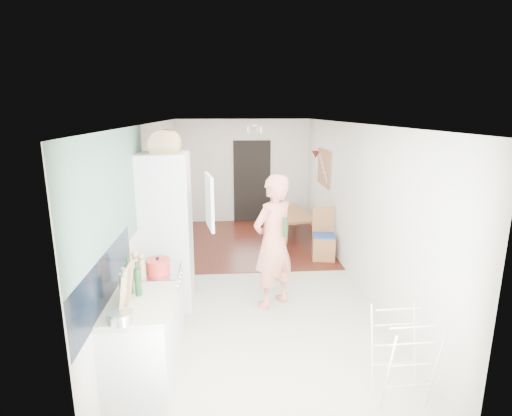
{
  "coord_description": "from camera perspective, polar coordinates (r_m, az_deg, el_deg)",
  "views": [
    {
      "loc": [
        -0.45,
        -6.12,
        2.69
      ],
      "look_at": [
        0.04,
        0.2,
        1.14
      ],
      "focal_mm": 28.0,
      "sensor_mm": 36.0,
      "label": 1
    }
  ],
  "objects": [
    {
      "name": "room_shell",
      "position": [
        6.3,
        -0.24,
        0.53
      ],
      "size": [
        3.2,
        7.0,
        2.5
      ],
      "primitive_type": null,
      "color": "silver",
      "rests_on": "ground"
    },
    {
      "name": "floor",
      "position": [
        6.7,
        -0.23,
        -9.93
      ],
      "size": [
        3.2,
        7.0,
        0.01
      ],
      "primitive_type": "cube",
      "color": "beige",
      "rests_on": "ground"
    },
    {
      "name": "wood_floor_overlay",
      "position": [
        8.42,
        -1.16,
        -4.85
      ],
      "size": [
        3.2,
        3.3,
        0.01
      ],
      "primitive_type": "cube",
      "color": "#592117",
      "rests_on": "room_shell"
    },
    {
      "name": "sage_wall_panel",
      "position": [
        4.36,
        -19.54,
        1.82
      ],
      "size": [
        0.02,
        3.0,
        1.3
      ],
      "primitive_type": "cube",
      "color": "slate",
      "rests_on": "room_shell"
    },
    {
      "name": "tile_splashback",
      "position": [
        4.05,
        -20.65,
        -9.55
      ],
      "size": [
        0.02,
        1.9,
        0.5
      ],
      "primitive_type": "cube",
      "color": "black",
      "rests_on": "room_shell"
    },
    {
      "name": "doorway_recess",
      "position": [
        9.77,
        -0.57,
        3.78
      ],
      "size": [
        0.9,
        0.04,
        2.0
      ],
      "primitive_type": "cube",
      "color": "black",
      "rests_on": "room_shell"
    },
    {
      "name": "base_cabinet",
      "position": [
        4.31,
        -15.97,
        -18.48
      ],
      "size": [
        0.6,
        0.9,
        0.86
      ],
      "primitive_type": "cube",
      "color": "silver",
      "rests_on": "room_shell"
    },
    {
      "name": "worktop",
      "position": [
        4.09,
        -16.4,
        -12.99
      ],
      "size": [
        0.62,
        0.92,
        0.06
      ],
      "primitive_type": "cube",
      "color": "beige",
      "rests_on": "room_shell"
    },
    {
      "name": "range_cooker",
      "position": [
        4.94,
        -14.26,
        -13.79
      ],
      "size": [
        0.6,
        0.6,
        0.88
      ],
      "primitive_type": "cube",
      "color": "silver",
      "rests_on": "room_shell"
    },
    {
      "name": "cooker_top",
      "position": [
        4.75,
        -14.59,
        -8.85
      ],
      "size": [
        0.6,
        0.6,
        0.04
      ],
      "primitive_type": "cube",
      "color": "silver",
      "rests_on": "room_shell"
    },
    {
      "name": "fridge_housing",
      "position": [
        5.64,
        -12.64,
        -3.25
      ],
      "size": [
        0.66,
        0.66,
        2.15
      ],
      "primitive_type": "cube",
      "color": "silver",
      "rests_on": "room_shell"
    },
    {
      "name": "fridge_door",
      "position": [
        5.17,
        -6.67,
        0.91
      ],
      "size": [
        0.14,
        0.56,
        0.7
      ],
      "primitive_type": "cube",
      "rotation": [
        0.0,
        0.0,
        -1.4
      ],
      "color": "silver",
      "rests_on": "room_shell"
    },
    {
      "name": "fridge_interior",
      "position": [
        5.48,
        -9.69,
        1.54
      ],
      "size": [
        0.02,
        0.52,
        0.66
      ],
      "primitive_type": "cube",
      "color": "white",
      "rests_on": "room_shell"
    },
    {
      "name": "pinboard",
      "position": [
        8.35,
        9.71,
        5.7
      ],
      "size": [
        0.03,
        0.9,
        0.7
      ],
      "primitive_type": "cube",
      "color": "tan",
      "rests_on": "room_shell"
    },
    {
      "name": "pinboard_frame",
      "position": [
        8.35,
        9.61,
        5.7
      ],
      "size": [
        0.0,
        0.94,
        0.74
      ],
      "primitive_type": "cube",
      "color": "#AD783E",
      "rests_on": "room_shell"
    },
    {
      "name": "wall_sconce",
      "position": [
        8.94,
        8.5,
        7.56
      ],
      "size": [
        0.18,
        0.18,
        0.16
      ],
      "primitive_type": "cone",
      "color": "maroon",
      "rests_on": "room_shell"
    },
    {
      "name": "person",
      "position": [
        5.45,
        2.5,
        -3.16
      ],
      "size": [
        0.96,
        0.91,
        2.21
      ],
      "primitive_type": "imported",
      "rotation": [
        0.0,
        0.0,
        3.79
      ],
      "color": "#E17E68",
      "rests_on": "floor"
    },
    {
      "name": "dining_table",
      "position": [
        8.87,
        5.21,
        -2.52
      ],
      "size": [
        0.88,
        1.32,
        0.43
      ],
      "primitive_type": "imported",
      "rotation": [
        0.0,
        0.0,
        1.74
      ],
      "color": "#AD783E",
      "rests_on": "floor"
    },
    {
      "name": "dining_chair",
      "position": [
        7.44,
        9.65,
        -3.77
      ],
      "size": [
        0.46,
        0.46,
        0.95
      ],
      "primitive_type": null,
      "rotation": [
        0.0,
        0.0,
        -0.15
      ],
      "color": "#AD783E",
      "rests_on": "floor"
    },
    {
      "name": "stool",
      "position": [
        7.78,
        2.33,
        -4.94
      ],
      "size": [
        0.37,
        0.37,
        0.4
      ],
      "primitive_type": null,
      "rotation": [
        0.0,
        0.0,
        -0.25
      ],
      "color": "#AD783E",
      "rests_on": "floor"
    },
    {
      "name": "grey_drape",
      "position": [
        7.67,
        2.52,
        -2.99
      ],
      "size": [
        0.42,
        0.42,
        0.17
      ],
      "primitive_type": "cube",
      "rotation": [
        0.0,
        0.0,
        -0.12
      ],
      "color": "gray",
      "rests_on": "stool"
    },
    {
      "name": "drying_rack",
      "position": [
        4.21,
        20.16,
        -19.5
      ],
      "size": [
        0.46,
        0.42,
        0.88
      ],
      "primitive_type": null,
      "rotation": [
        0.0,
        0.0,
        0.03
      ],
      "color": "silver",
      "rests_on": "floor"
    },
    {
      "name": "bread_bin",
      "position": [
        5.45,
        -12.85,
        8.86
      ],
      "size": [
        0.44,
        0.42,
        0.22
      ],
      "primitive_type": null,
      "rotation": [
        0.0,
        0.0,
        -0.07
      ],
      "color": "tan",
      "rests_on": "fridge_housing"
    },
    {
      "name": "red_casserole",
      "position": [
        4.63,
        -13.84,
        -8.07
      ],
      "size": [
        0.29,
        0.29,
        0.16
      ],
      "primitive_type": "cylinder",
      "rotation": [
        0.0,
        0.0,
        0.06
      ],
      "color": "red",
      "rests_on": "cooker_top"
    },
    {
      "name": "steel_pan",
      "position": [
        3.72,
        -18.68,
        -14.59
      ],
      "size": [
        0.21,
        0.21,
        0.1
      ],
      "primitive_type": "cylinder",
      "rotation": [
        0.0,
        0.0,
        0.08
      ],
      "color": "silver",
      "rests_on": "worktop"
    },
    {
      "name": "held_bottle",
      "position": [
        5.34,
        4.17,
        -2.77
      ],
      "size": [
        0.06,
        0.06,
        0.27
      ],
      "primitive_type": "cylinder",
      "color": "#18421D",
      "rests_on": "person"
    },
    {
      "name": "bottle_a",
      "position": [
        4.2,
        -17.67,
        -9.64
      ],
      "size": [
        0.07,
        0.07,
        0.3
      ],
      "primitive_type": "cylinder",
      "rotation": [
        0.0,
        0.0,
        0.06
      ],
      "color": "#18421D",
      "rests_on": "worktop"
    },
    {
      "name": "bottle_b",
      "position": [
        4.13,
        -16.51,
        -10.11
      ],
      "size": [
        0.07,
        0.07,
        0.28
      ],
      "primitive_type": "cylinder",
      "rotation": [
        0.0,
        0.0,
        -0.08
      ],
      "color": "#18421D",
      "rests_on": "worktop"
    },
    {
      "name": "bottle_c",
      "position": [
        4.17,
        -18.28,
        -10.36
      ],
      "size": [
        0.12,
        0.12,
        0.23
      ],
      "primitive_type": "cylinder",
      "rotation": [
        0.0,
        0.0,
        -0.27
      ],
      "color": "silver",
      "rests_on": "worktop"
    },
    {
      "name": "pepper_mill_front",
      "position": [
        4.52,
        -15.99,
        -8.36
      ],
      "size": [
        0.08,
        0.08,
        0.22
      ],
      "primitive_type": "cylinder",
      "rotation": [
        0.0,
        0.0,
        0.27
      ],
      "color": "tan",
      "rests_on": "worktop"
    },
    {
      "name": "pepper_mill_back",
      "position": [
        4.53,
        -16.83,
        -8.24
      ],
      "size": [
        0.08,
        0.08,
        0.24
      ],
      "primitive_type": "cylinder",
      "rotation": [
        0.0,
        0.0,
        -0.19
      ],
      "color": "tan",
      "rests_on": "worktop"
    },
    {
      "name": "chopping_boards",
      "position": [
        3.85,
        -18.03,
        -10.86
      ],
      "size": [
        0.11,
        0.31,
        0.42
      ],
      "primitive_type": null,
      "rotation": [
        0.0,
        0.0,
        -0.23
      ],
      "color": "tan",
      "rests_on": "worktop"
    }
  ]
}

